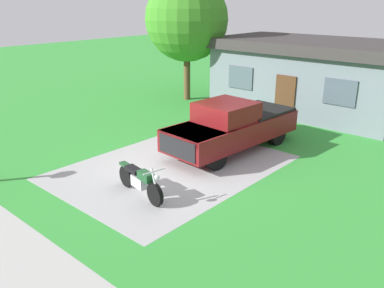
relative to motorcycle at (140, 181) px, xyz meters
name	(u,v)px	position (x,y,z in m)	size (l,w,h in m)	color
ground_plane	(173,167)	(-0.76, 2.11, -0.47)	(80.00, 80.00, 0.00)	green
driveway_pad	(173,167)	(-0.76, 2.11, -0.47)	(5.55, 7.58, 0.01)	#A3A3A3
motorcycle	(140,181)	(0.00, 0.00, 0.00)	(2.20, 0.75, 1.09)	black
pickup_truck	(234,125)	(-0.28, 4.87, 0.48)	(2.37, 5.74, 1.90)	black
shade_tree	(187,19)	(-7.05, 9.73, 3.85)	(4.44, 4.44, 6.56)	brown
neighbor_house	(312,75)	(-0.83, 12.13, 1.32)	(9.60, 5.60, 3.50)	slate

